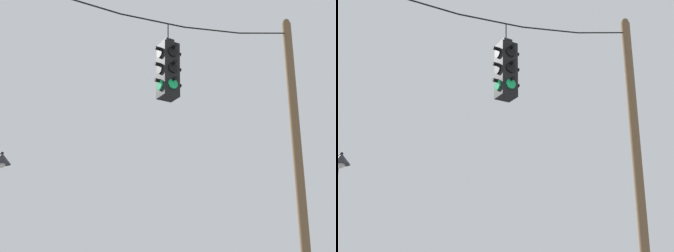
% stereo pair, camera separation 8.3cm
% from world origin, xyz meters
% --- Properties ---
extents(utility_pole_right, '(0.21, 0.21, 8.25)m').
position_xyz_m(utility_pole_right, '(5.04, 0.39, 4.12)').
color(utility_pole_right, brown).
rests_on(utility_pole_right, ground_plane).
extents(traffic_light_near_right_pole, '(0.58, 0.58, 1.60)m').
position_xyz_m(traffic_light_near_right_pole, '(1.77, 0.39, 6.12)').
color(traffic_light_near_right_pole, black).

